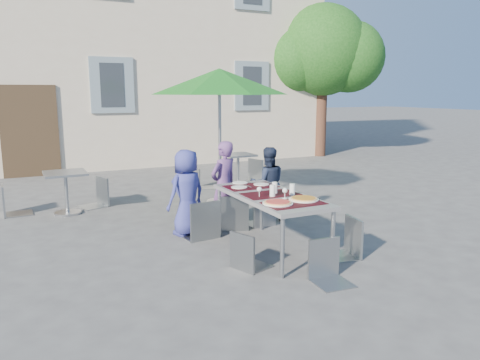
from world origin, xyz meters
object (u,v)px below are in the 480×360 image
pizza_near_right (304,199)px  cafe_table_1 (238,165)px  patio_umbrella (219,83)px  bg_chair_r_0 (96,174)px  dining_table (271,198)px  child_1 (224,185)px  cafe_table_0 (66,186)px  chair_1 (232,190)px  chair_5 (329,236)px  chair_3 (248,229)px  child_2 (268,184)px  chair_2 (262,193)px  chair_0 (201,196)px  bg_chair_r_1 (252,157)px  bg_chair_l_0 (9,181)px  bg_chair_l_1 (202,165)px  pizza_near_left (278,203)px  child_0 (187,193)px  chair_4 (348,214)px

pizza_near_right → cafe_table_1: bearing=73.9°
patio_umbrella → bg_chair_r_0: 2.75m
dining_table → child_1: 1.19m
child_1 → cafe_table_0: child_1 is taller
chair_1 → patio_umbrella: size_ratio=0.42×
child_1 → chair_5: bearing=73.3°
chair_3 → patio_umbrella: patio_umbrella is taller
child_2 → chair_5: 2.54m
chair_1 → chair_5: chair_1 is taller
patio_umbrella → pizza_near_right: bearing=-93.8°
chair_2 → dining_table: bearing=-113.2°
chair_0 → pizza_near_right: bearing=-58.9°
bg_chair_r_1 → bg_chair_l_0: bearing=-171.6°
child_1 → bg_chair_l_1: 3.05m
pizza_near_left → bg_chair_l_0: (-2.83, 3.96, -0.19)m
child_1 → bg_chair_l_0: (-2.90, 2.27, -0.08)m
bg_chair_r_1 → dining_table: bearing=-114.6°
patio_umbrella → pizza_near_left: bearing=-100.9°
child_2 → chair_1: bearing=34.2°
child_2 → chair_3: bearing=70.3°
child_1 → cafe_table_1: size_ratio=1.91×
pizza_near_left → child_2: 2.02m
dining_table → bg_chair_l_0: 4.59m
chair_1 → chair_2: (0.49, -0.01, -0.09)m
child_1 → child_2: size_ratio=1.12×
chair_0 → bg_chair_r_1: size_ratio=1.03×
bg_chair_l_1 → patio_umbrella: bearing=-100.1°
pizza_near_right → patio_umbrella: size_ratio=0.15×
chair_3 → chair_2: bearing=56.1°
pizza_near_left → bg_chair_l_0: bg_chair_l_0 is taller
chair_0 → cafe_table_1: bearing=56.6°
bg_chair_l_1 → chair_1: bearing=-103.3°
child_0 → patio_umbrella: 2.37m
child_0 → bg_chair_l_1: 3.31m
chair_5 → chair_0: bearing=108.8°
chair_3 → bg_chair_l_0: (-2.46, 3.91, 0.09)m
chair_4 → bg_chair_r_1: bg_chair_r_1 is taller
chair_0 → chair_5: chair_0 is taller
child_2 → chair_0: (-1.31, -0.44, 0.02)m
child_1 → chair_5: size_ratio=1.52×
chair_5 → bg_chair_l_0: bearing=123.9°
cafe_table_1 → chair_2: bearing=-109.2°
patio_umbrella → bg_chair_r_1: patio_umbrella is taller
dining_table → chair_1: chair_1 is taller
bg_chair_r_1 → bg_chair_l_1: bearing=-177.0°
chair_4 → patio_umbrella: (-0.36, 3.12, 1.64)m
dining_table → chair_2: 1.16m
chair_0 → chair_2: 1.08m
child_2 → chair_3: (-1.26, -1.76, -0.10)m
dining_table → child_0: size_ratio=1.49×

